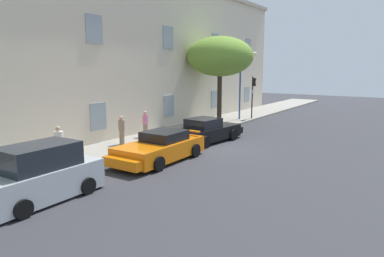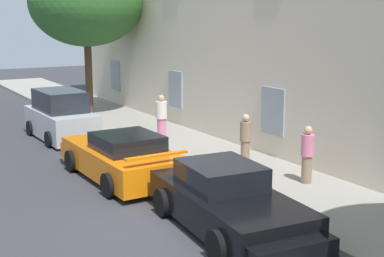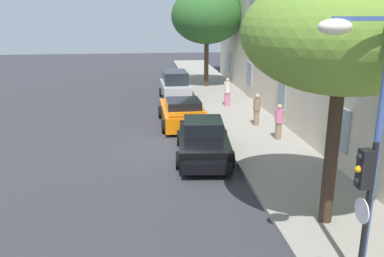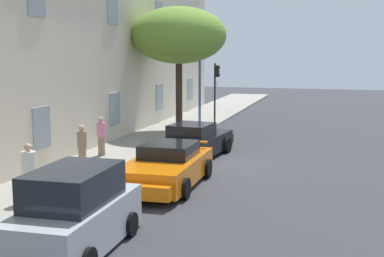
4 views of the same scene
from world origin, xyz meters
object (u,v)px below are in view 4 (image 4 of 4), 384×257
object	(u,v)px
traffic_light	(216,82)
pedestrian_bystander	(82,146)
sportscar_red_lead	(164,169)
sportscar_yellow_flank	(196,142)
tree_midblock	(179,36)
hatchback_parked	(75,214)
pedestrian_admiring	(29,172)
pedestrian_strolling	(101,136)
street_lamp	(207,57)

from	to	relation	value
traffic_light	pedestrian_bystander	world-z (taller)	traffic_light
sportscar_red_lead	sportscar_yellow_flank	size ratio (longest dim) A/B	1.01
sportscar_yellow_flank	tree_midblock	bearing A→B (deg)	23.72
hatchback_parked	pedestrian_bystander	world-z (taller)	hatchback_parked
pedestrian_admiring	pedestrian_strolling	bearing A→B (deg)	8.00
hatchback_parked	street_lamp	xyz separation A→B (m)	(19.01, 1.90, 3.09)
tree_midblock	sportscar_yellow_flank	bearing A→B (deg)	-156.28
sportscar_yellow_flank	pedestrian_strolling	bearing A→B (deg)	113.13
hatchback_parked	tree_midblock	world-z (taller)	tree_midblock
sportscar_yellow_flank	street_lamp	distance (m)	8.98
traffic_light	pedestrian_admiring	bearing A→B (deg)	175.91
sportscar_yellow_flank	pedestrian_admiring	world-z (taller)	pedestrian_admiring
hatchback_parked	tree_midblock	size ratio (longest dim) A/B	0.62
traffic_light	pedestrian_admiring	xyz separation A→B (m)	(-17.25, 1.24, -1.49)
sportscar_yellow_flank	pedestrian_strolling	size ratio (longest dim) A/B	3.15
sportscar_yellow_flank	traffic_light	bearing A→B (deg)	8.36
traffic_light	sportscar_yellow_flank	bearing A→B (deg)	-171.64
hatchback_parked	pedestrian_bystander	size ratio (longest dim) A/B	2.53
sportscar_red_lead	pedestrian_bystander	bearing A→B (deg)	70.77
traffic_light	tree_midblock	bearing A→B (deg)	162.38
sportscar_yellow_flank	pedestrian_admiring	xyz separation A→B (m)	(-8.09, 2.58, 0.37)
sportscar_red_lead	street_lamp	distance (m)	13.78
hatchback_parked	pedestrian_strolling	size ratio (longest dim) A/B	2.52
sportscar_yellow_flank	hatchback_parked	size ratio (longest dim) A/B	1.25
sportscar_yellow_flank	traffic_light	xyz separation A→B (m)	(9.16, 1.35, 1.85)
street_lamp	pedestrian_strolling	bearing A→B (deg)	169.00
sportscar_yellow_flank	tree_midblock	size ratio (longest dim) A/B	0.77
tree_midblock	traffic_light	bearing A→B (deg)	-17.62
traffic_light	pedestrian_bystander	distance (m)	13.18
sportscar_yellow_flank	street_lamp	bearing A→B (deg)	11.23
sportscar_red_lead	street_lamp	xyz separation A→B (m)	(13.23, 1.99, 3.33)
street_lamp	sportscar_red_lead	bearing A→B (deg)	-171.45
traffic_light	sportscar_red_lead	bearing A→B (deg)	-173.13
sportscar_yellow_flank	hatchback_parked	bearing A→B (deg)	-178.57
sportscar_red_lead	traffic_light	bearing A→B (deg)	6.87
street_lamp	pedestrian_admiring	bearing A→B (deg)	176.64
hatchback_parked	traffic_light	xyz separation A→B (m)	(19.98, 1.62, 1.63)
sportscar_yellow_flank	street_lamp	world-z (taller)	street_lamp
tree_midblock	traffic_light	size ratio (longest dim) A/B	1.87
sportscar_yellow_flank	traffic_light	distance (m)	9.44
sportscar_yellow_flank	tree_midblock	world-z (taller)	tree_midblock
street_lamp	pedestrian_strolling	distance (m)	10.31
pedestrian_bystander	hatchback_parked	bearing A→B (deg)	-153.89
street_lamp	pedestrian_admiring	size ratio (longest dim) A/B	3.29
pedestrian_admiring	hatchback_parked	bearing A→B (deg)	-133.68
street_lamp	hatchback_parked	bearing A→B (deg)	-174.30
sportscar_red_lead	tree_midblock	bearing A→B (deg)	14.89
pedestrian_strolling	pedestrian_bystander	bearing A→B (deg)	-171.55
hatchback_parked	street_lamp	world-z (taller)	street_lamp
hatchback_parked	sportscar_red_lead	bearing A→B (deg)	-0.91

